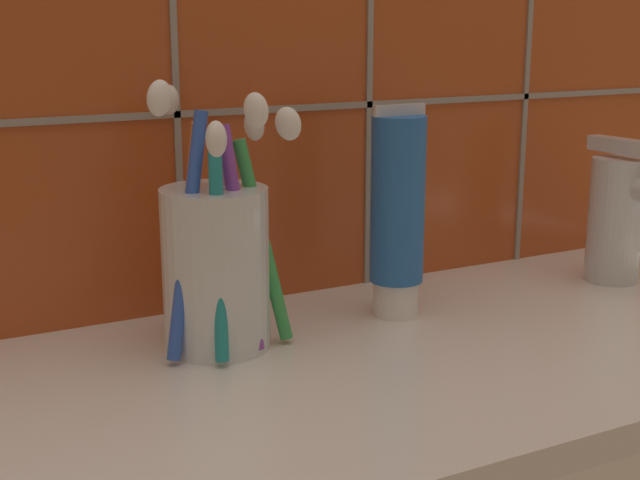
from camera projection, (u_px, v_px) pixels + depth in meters
sink_counter at (454, 353)px, 62.20cm from camera, size 64.73×30.60×2.00cm
tile_wall_backsplash at (347, 36)px, 70.34cm from camera, size 74.73×1.72×44.76cm
toothbrush_cup at (217, 259)px, 59.37cm from camera, size 11.14×12.89×18.40cm
toothpaste_tube at (397, 213)px, 65.40cm from camera, size 4.20×4.00×15.78cm
sink_faucet at (620, 214)px, 74.29cm from camera, size 4.49×10.27×12.13cm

